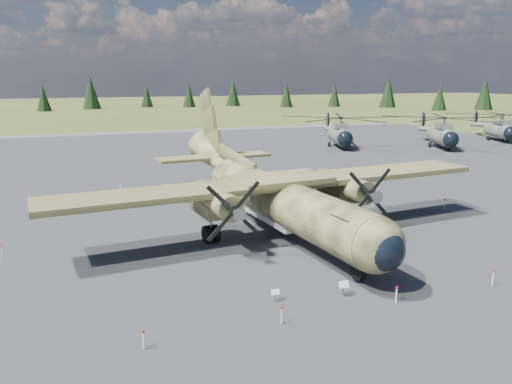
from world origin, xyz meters
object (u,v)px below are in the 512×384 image
object	(u,v)px
transport_plane	(273,190)
helicopter_far	(501,122)
helicopter_mid	(443,126)
helicopter_near	(340,126)

from	to	relation	value
transport_plane	helicopter_far	size ratio (longest dim) A/B	1.35
helicopter_mid	helicopter_near	bearing A→B (deg)	177.73
helicopter_far	helicopter_near	bearing A→B (deg)	-164.86
helicopter_near	helicopter_mid	xyz separation A→B (m)	(14.06, -6.29, 0.05)
helicopter_near	helicopter_far	world-z (taller)	helicopter_near
helicopter_near	helicopter_far	bearing A→B (deg)	12.23
helicopter_near	helicopter_far	size ratio (longest dim) A/B	1.02
helicopter_near	helicopter_far	xyz separation A→B (m)	(29.32, -2.51, -0.09)
helicopter_mid	helicopter_far	xyz separation A→B (m)	(15.26, 3.78, -0.14)
transport_plane	helicopter_far	world-z (taller)	transport_plane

